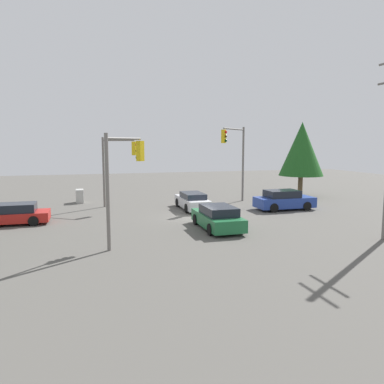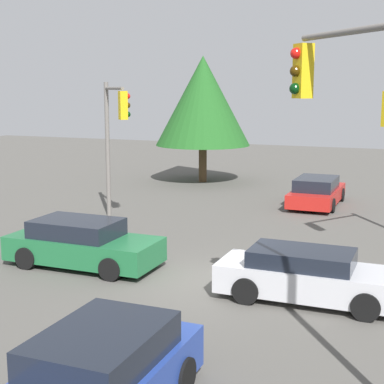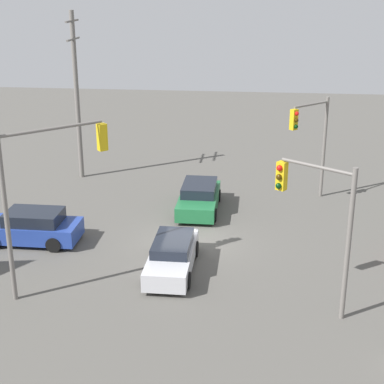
% 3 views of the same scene
% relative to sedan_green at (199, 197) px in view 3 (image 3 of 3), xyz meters
% --- Properties ---
extents(ground_plane, '(80.00, 80.00, 0.00)m').
position_rel_sedan_green_xyz_m(ground_plane, '(4.12, 0.07, -0.69)').
color(ground_plane, '#54514C').
extents(sedan_green, '(4.64, 2.05, 1.42)m').
position_rel_sedan_green_xyz_m(sedan_green, '(0.00, 0.00, 0.00)').
color(sedan_green, '#1E6638').
rests_on(sedan_green, ground_plane).
extents(sedan_blue, '(2.06, 4.51, 1.52)m').
position_rel_sedan_green_xyz_m(sedan_blue, '(4.90, -7.21, 0.04)').
color(sedan_blue, '#233D93').
rests_on(sedan_blue, ground_plane).
extents(sedan_silver, '(4.66, 1.84, 1.32)m').
position_rel_sedan_green_xyz_m(sedan_silver, '(6.93, -0.40, -0.03)').
color(sedan_silver, silver).
rests_on(sedan_silver, ground_plane).
extents(traffic_signal_main, '(1.89, 2.60, 5.59)m').
position_rel_sedan_green_xyz_m(traffic_signal_main, '(9.27, 5.12, 3.11)').
color(traffic_signal_main, slate).
rests_on(traffic_signal_main, ground_plane).
extents(traffic_signal_cross, '(2.09, 2.13, 5.58)m').
position_rel_sedan_green_xyz_m(traffic_signal_cross, '(-2.10, 5.76, 3.09)').
color(traffic_signal_cross, slate).
rests_on(traffic_signal_cross, ground_plane).
extents(traffic_signal_aux, '(3.12, 3.22, 6.53)m').
position_rel_sedan_green_xyz_m(traffic_signal_aux, '(8.84, -4.79, 3.79)').
color(traffic_signal_aux, slate).
rests_on(traffic_signal_aux, ground_plane).
extents(utility_pole_tall, '(2.20, 0.28, 9.83)m').
position_rel_sedan_green_xyz_m(utility_pole_tall, '(-4.77, -7.73, 4.52)').
color(utility_pole_tall, slate).
rests_on(utility_pole_tall, ground_plane).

